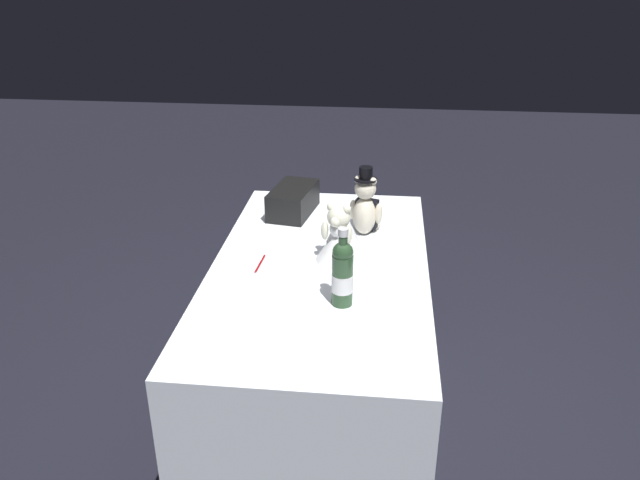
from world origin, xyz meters
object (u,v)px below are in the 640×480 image
champagne_bottle (342,273)px  gift_case_black (293,200)px  signing_pen (260,264)px  teddy_bear_bride (340,235)px  teddy_bear_groom (365,207)px

champagne_bottle → gift_case_black: size_ratio=0.87×
signing_pen → gift_case_black: gift_case_black is taller
teddy_bear_bride → gift_case_black: teddy_bear_bride is taller
signing_pen → gift_case_black: bearing=-5.7°
teddy_bear_groom → gift_case_black: bearing=61.2°
teddy_bear_bride → champagne_bottle: bearing=-174.2°
teddy_bear_groom → teddy_bear_bride: teddy_bear_groom is taller
signing_pen → gift_case_black: 0.52m
champagne_bottle → teddy_bear_bride: bearing=5.8°
teddy_bear_groom → gift_case_black: (0.18, 0.33, -0.05)m
teddy_bear_groom → teddy_bear_bride: size_ratio=1.26×
champagne_bottle → gift_case_black: champagne_bottle is taller
teddy_bear_bride → gift_case_black: 0.49m
teddy_bear_groom → signing_pen: (-0.34, 0.38, -0.11)m
teddy_bear_bride → gift_case_black: (0.43, 0.24, -0.04)m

